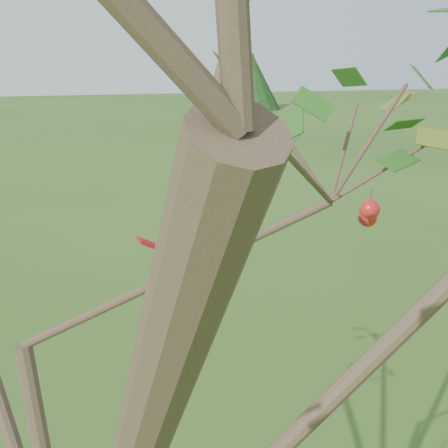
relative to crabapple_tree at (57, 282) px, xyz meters
name	(u,v)px	position (x,y,z in m)	size (l,w,h in m)	color
crabapple_tree	(57,282)	(0.00, 0.00, 0.00)	(2.35, 2.05, 2.95)	#3C2D20
cardinal	(204,229)	(0.27, 0.10, 0.04)	(0.23, 0.13, 0.16)	#A80E19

